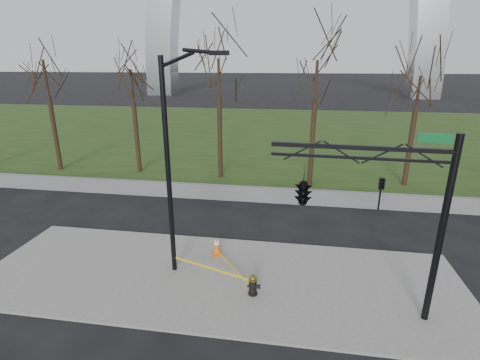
% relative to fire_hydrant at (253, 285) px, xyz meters
% --- Properties ---
extents(ground, '(500.00, 500.00, 0.00)m').
position_rel_fire_hydrant_xyz_m(ground, '(-1.44, 0.87, -0.47)').
color(ground, black).
rests_on(ground, ground).
extents(sidewalk, '(18.00, 6.00, 0.10)m').
position_rel_fire_hydrant_xyz_m(sidewalk, '(-1.44, 0.87, -0.42)').
color(sidewalk, slate).
rests_on(sidewalk, ground).
extents(grass_strip, '(120.00, 40.00, 0.06)m').
position_rel_fire_hydrant_xyz_m(grass_strip, '(-1.44, 30.87, -0.44)').
color(grass_strip, '#213814').
rests_on(grass_strip, ground).
extents(guardrail, '(60.00, 0.30, 0.90)m').
position_rel_fire_hydrant_xyz_m(guardrail, '(-1.44, 8.87, -0.02)').
color(guardrail, '#59595B').
rests_on(guardrail, ground).
extents(tree_row, '(47.29, 4.00, 8.69)m').
position_rel_fire_hydrant_xyz_m(tree_row, '(-0.80, 12.87, 3.88)').
color(tree_row, black).
rests_on(tree_row, ground).
extents(fire_hydrant, '(0.49, 0.32, 0.80)m').
position_rel_fire_hydrant_xyz_m(fire_hydrant, '(0.00, 0.00, 0.00)').
color(fire_hydrant, black).
rests_on(fire_hydrant, sidewalk).
extents(traffic_cone, '(0.52, 0.52, 0.78)m').
position_rel_fire_hydrant_xyz_m(traffic_cone, '(-1.83, 2.45, 0.02)').
color(traffic_cone, orange).
rests_on(traffic_cone, sidewalk).
extents(street_light, '(2.38, 0.51, 8.21)m').
position_rel_fire_hydrant_xyz_m(street_light, '(-2.99, 1.07, 4.23)').
color(street_light, black).
rests_on(street_light, ground).
extents(traffic_signal_mast, '(5.10, 2.51, 6.00)m').
position_rel_fire_hydrant_xyz_m(traffic_signal_mast, '(2.27, -0.23, 3.68)').
color(traffic_signal_mast, black).
rests_on(traffic_signal_mast, ground).
extents(caution_tape, '(3.21, 2.45, 0.41)m').
position_rel_fire_hydrant_xyz_m(caution_tape, '(-1.29, 0.87, -0.00)').
color(caution_tape, '#DFB40B').
rests_on(caution_tape, ground).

